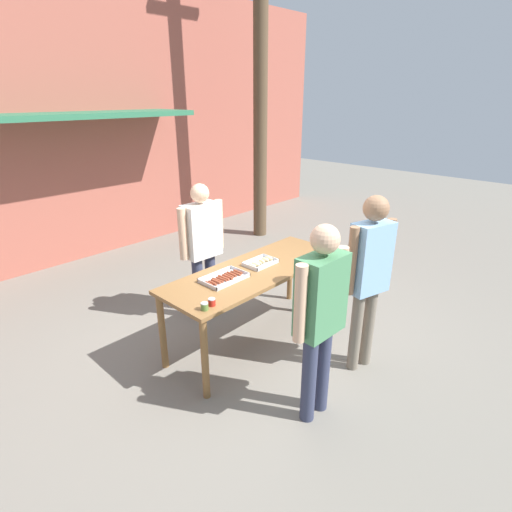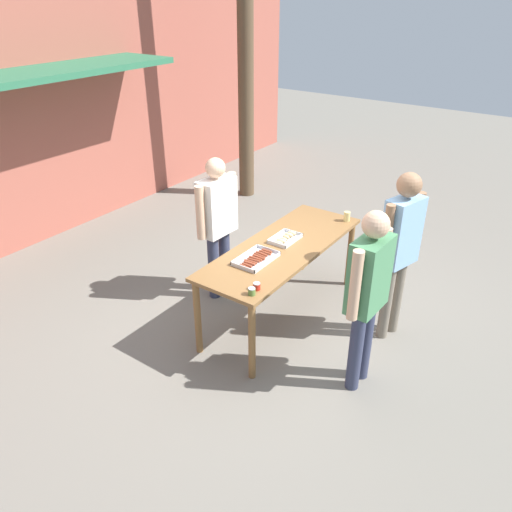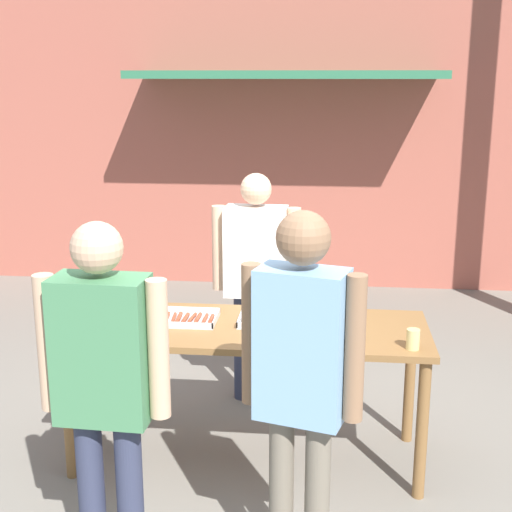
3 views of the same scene
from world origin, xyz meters
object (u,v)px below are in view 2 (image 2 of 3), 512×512
beer_cup (347,216)px  person_customer_holding_hotdog (368,287)px  condiment_jar_ketchup (257,286)px  condiment_jar_mustard (252,291)px  food_tray_buns (285,238)px  person_customer_with_cup (400,242)px  person_server_behind_table (217,217)px  food_tray_sausages (256,259)px

beer_cup → person_customer_holding_hotdog: 1.75m
condiment_jar_ketchup → condiment_jar_mustard: bearing=-172.4°
food_tray_buns → beer_cup: 0.91m
beer_cup → person_customer_with_cup: size_ratio=0.06×
food_tray_buns → condiment_jar_ketchup: bearing=-162.4°
condiment_jar_ketchup → person_server_behind_table: bearing=53.6°
beer_cup → person_customer_with_cup: (-0.59, -0.86, 0.16)m
food_tray_sausages → person_server_behind_table: (0.39, 0.82, 0.11)m
food_tray_sausages → condiment_jar_mustard: 0.64m
beer_cup → person_server_behind_table: bearing=131.2°
food_tray_buns → person_customer_with_cup: size_ratio=0.20×
food_tray_buns → person_customer_with_cup: 1.23m
condiment_jar_mustard → person_server_behind_table: person_server_behind_table is taller
person_customer_holding_hotdog → food_tray_buns: bearing=-114.8°
person_customer_with_cup → person_server_behind_table: bearing=-62.6°
person_server_behind_table → person_customer_with_cup: person_customer_with_cup is taller
food_tray_sausages → food_tray_buns: size_ratio=1.29×
beer_cup → person_customer_with_cup: 1.06m
beer_cup → person_customer_with_cup: person_customer_with_cup is taller
condiment_jar_ketchup → person_customer_with_cup: bearing=-34.6°
food_tray_sausages → condiment_jar_mustard: size_ratio=6.78×
beer_cup → food_tray_buns: bearing=158.6°
beer_cup → condiment_jar_mustard: bearing=-179.9°
beer_cup → person_server_behind_table: size_ratio=0.07×
food_tray_buns → person_customer_with_cup: person_customer_with_cup is taller
food_tray_buns → condiment_jar_mustard: 1.16m
food_tray_sausages → person_server_behind_table: size_ratio=0.27×
condiment_jar_ketchup → person_server_behind_table: (0.84, 1.14, 0.09)m
condiment_jar_ketchup → person_customer_holding_hotdog: (0.36, -0.92, 0.14)m
person_server_behind_table → food_tray_buns: bearing=-76.1°
food_tray_sausages → food_tray_buns: 0.56m
person_server_behind_table → person_customer_with_cup: 2.06m
food_tray_buns → person_customer_with_cup: bearing=-78.1°
condiment_jar_ketchup → beer_cup: 1.85m
condiment_jar_mustard → person_customer_holding_hotdog: 1.03m
condiment_jar_mustard → beer_cup: (1.95, 0.00, 0.02)m
person_customer_holding_hotdog → person_customer_with_cup: bearing=-173.9°
beer_cup → person_customer_holding_hotdog: person_customer_holding_hotdog is taller
condiment_jar_mustard → person_customer_holding_hotdog: (0.46, -0.91, 0.14)m
condiment_jar_mustard → beer_cup: 1.95m
food_tray_buns → person_customer_holding_hotdog: bearing=-117.4°
food_tray_buns → person_server_behind_table: bearing=101.4°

